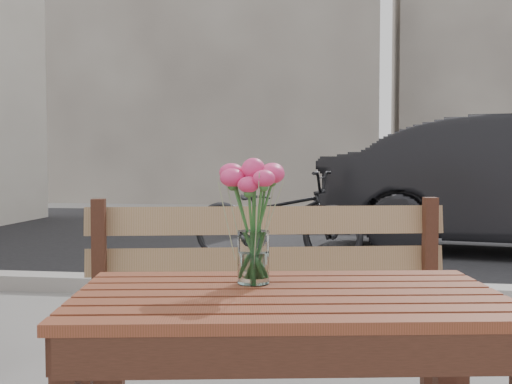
% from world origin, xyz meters
% --- Properties ---
extents(street, '(30.00, 8.12, 0.12)m').
position_xyz_m(street, '(0.00, 5.06, 0.03)').
color(street, black).
rests_on(street, ground).
extents(backdrop_buildings, '(15.50, 4.00, 8.00)m').
position_xyz_m(backdrop_buildings, '(0.17, 14.40, 3.60)').
color(backdrop_buildings, slate).
rests_on(backdrop_buildings, ground).
extents(main_table, '(1.23, 0.85, 0.70)m').
position_xyz_m(main_table, '(0.23, -0.14, 0.58)').
color(main_table, brown).
rests_on(main_table, ground).
extents(main_bench, '(1.54, 0.75, 0.92)m').
position_xyz_m(main_bench, '(0.08, 0.65, 0.56)').
color(main_bench, '#8F704A').
rests_on(main_bench, ground).
extents(main_vase, '(0.19, 0.19, 0.36)m').
position_xyz_m(main_vase, '(0.12, -0.04, 0.92)').
color(main_vase, white).
rests_on(main_vase, main_table).
extents(bicycle, '(1.87, 0.99, 0.94)m').
position_xyz_m(bicycle, '(-0.35, 4.56, 0.47)').
color(bicycle, black).
rests_on(bicycle, ground).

